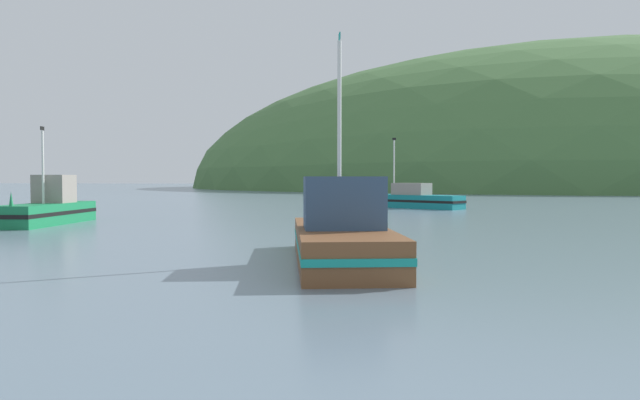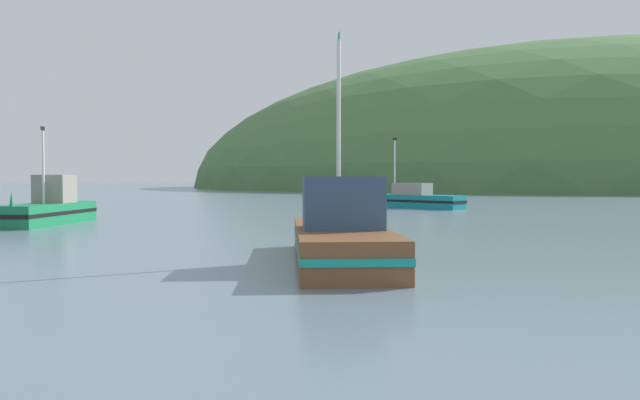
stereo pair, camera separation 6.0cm
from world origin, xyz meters
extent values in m
ellipsoid|color=#2D562D|center=(-6.96, 257.40, 0.00)|extent=(174.73, 139.78, 55.79)
ellipsoid|color=#386633|center=(13.80, 252.17, 0.00)|extent=(115.53, 92.42, 78.07)
ellipsoid|color=#47703D|center=(38.45, 170.15, 0.00)|extent=(211.37, 169.10, 74.06)
cube|color=#147F84|center=(-3.04, 46.75, 0.54)|extent=(10.27, 7.81, 1.08)
cube|color=black|center=(-3.04, 46.75, 0.59)|extent=(10.37, 7.89, 0.19)
cone|color=#147F84|center=(-7.25, 49.58, 1.43)|extent=(0.28, 0.28, 0.70)
cube|color=gray|center=(-2.15, 46.15, 1.56)|extent=(3.36, 3.00, 0.96)
cylinder|color=silver|center=(-3.62, 47.14, 3.35)|extent=(0.12, 0.12, 4.53)
cube|color=black|center=(-3.62, 47.14, 5.73)|extent=(0.32, 0.23, 0.20)
cube|color=#197A47|center=(-20.46, 25.28, 0.55)|extent=(2.84, 7.28, 1.10)
cube|color=black|center=(-20.46, 25.28, 0.60)|extent=(2.87, 7.36, 0.20)
cone|color=#197A47|center=(-20.05, 22.04, 1.45)|extent=(0.22, 0.22, 0.70)
cube|color=gray|center=(-20.55, 25.97, 1.85)|extent=(1.90, 1.81, 1.49)
cylinder|color=silver|center=(-20.41, 24.87, 2.98)|extent=(0.12, 0.12, 3.75)
cube|color=black|center=(-20.41, 24.87, 4.97)|extent=(0.08, 0.36, 0.20)
cube|color=brown|center=(-3.36, 14.28, 0.50)|extent=(4.32, 8.38, 1.01)
cube|color=teal|center=(-3.36, 14.28, 0.56)|extent=(4.37, 8.47, 0.18)
cone|color=brown|center=(-4.23, 17.86, 1.36)|extent=(0.24, 0.24, 0.70)
cube|color=#334C6B|center=(-3.23, 13.75, 1.72)|extent=(2.51, 2.27, 1.42)
cylinder|color=silver|center=(-3.52, 14.93, 3.71)|extent=(0.12, 0.12, 5.40)
cube|color=teal|center=(-3.52, 14.93, 6.52)|extent=(0.11, 0.36, 0.20)
camera|label=1|loc=(-1.01, -2.02, 2.36)|focal=32.64mm
camera|label=2|loc=(-0.96, -2.01, 2.36)|focal=32.64mm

